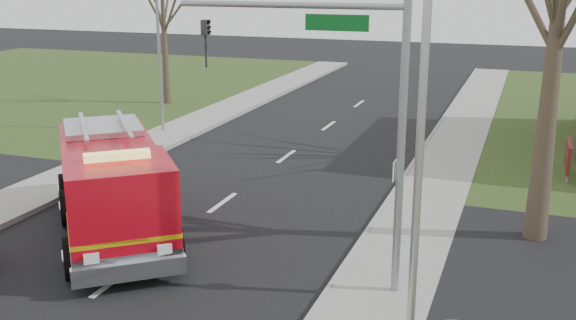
% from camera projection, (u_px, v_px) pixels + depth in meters
% --- Properties ---
extents(ground, '(120.00, 120.00, 0.00)m').
position_uv_depth(ground, '(116.00, 280.00, 16.29)').
color(ground, black).
rests_on(ground, ground).
extents(health_center_sign, '(0.12, 2.00, 1.40)m').
position_uv_depth(health_center_sign, '(568.00, 156.00, 23.91)').
color(health_center_sign, '#561814').
rests_on(health_center_sign, ground).
extents(bare_tree_left, '(4.50, 4.50, 9.00)m').
position_uv_depth(bare_tree_left, '(163.00, 3.00, 36.17)').
color(bare_tree_left, '#392E21').
rests_on(bare_tree_left, ground).
extents(traffic_signal_mast, '(5.29, 0.18, 6.80)m').
position_uv_depth(traffic_signal_mast, '(345.00, 90.00, 14.66)').
color(traffic_signal_mast, gray).
rests_on(traffic_signal_mast, ground).
extents(streetlight_pole, '(1.48, 0.16, 8.40)m').
position_uv_depth(streetlight_pole, '(418.00, 122.00, 12.26)').
color(streetlight_pole, '#B7BABF').
rests_on(streetlight_pole, ground).
extents(utility_pole_far, '(0.14, 0.14, 7.00)m').
position_uv_depth(utility_pole_far, '(159.00, 57.00, 30.25)').
color(utility_pole_far, gray).
rests_on(utility_pole_far, ground).
extents(fire_engine, '(6.75, 7.48, 3.05)m').
position_uv_depth(fire_engine, '(113.00, 189.00, 18.67)').
color(fire_engine, '#B00815').
rests_on(fire_engine, ground).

